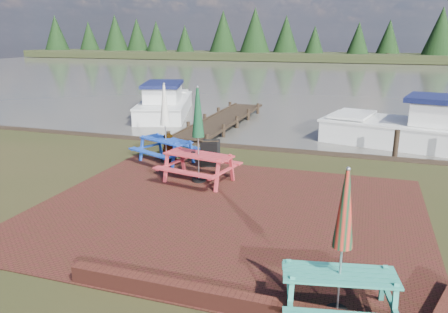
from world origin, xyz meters
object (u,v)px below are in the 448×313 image
boat_jetty (165,104)px  jetty (223,120)px  picnic_table_red (198,150)px  person (169,134)px  picnic_table_blue (166,136)px  chalkboard (210,154)px  boat_near (436,132)px  picnic_table_teal (340,267)px

boat_jetty → jetty: bearing=-43.3°
picnic_table_red → person: bearing=145.6°
picnic_table_blue → chalkboard: size_ratio=3.00×
boat_near → person: 10.14m
picnic_table_teal → picnic_table_blue: 8.76m
picnic_table_red → boat_jetty: 11.89m
picnic_table_blue → boat_near: 10.27m
chalkboard → picnic_table_blue: bearing=156.8°
picnic_table_teal → picnic_table_red: size_ratio=0.85×
chalkboard → boat_jetty: 10.58m
picnic_table_red → chalkboard: (-0.17, 1.42, -0.50)m
picnic_table_blue → jetty: 7.03m
chalkboard → boat_jetty: bearing=102.2°
picnic_table_red → boat_near: picnic_table_red is taller
boat_jetty → picnic_table_teal: bearing=-74.6°
picnic_table_blue → boat_jetty: bearing=140.2°
boat_jetty → boat_near: boat_near is taller
picnic_table_teal → boat_jetty: bearing=112.4°
boat_near → boat_jetty: bearing=89.0°
picnic_table_red → boat_jetty: (-5.96, 10.27, -0.54)m
jetty → boat_jetty: boat_jetty is taller
jetty → person: (0.35, -6.66, 0.77)m
person → picnic_table_blue: bearing=122.6°
chalkboard → jetty: (-1.94, 7.04, -0.32)m
picnic_table_blue → person: 0.32m
chalkboard → boat_near: 9.04m
chalkboard → boat_jetty: (-5.79, 8.85, -0.04)m
chalkboard → jetty: 7.31m
chalkboard → jetty: size_ratio=0.09×
picnic_table_red → boat_near: (6.93, 7.02, -0.48)m
picnic_table_teal → jetty: bearing=103.8°
boat_jetty → person: 9.47m
picnic_table_red → picnic_table_teal: bearing=-39.1°
person → jetty: bearing=-63.0°
picnic_table_blue → boat_jetty: (-4.25, 8.79, -0.49)m
picnic_table_red → jetty: picnic_table_red is taller
picnic_table_teal → boat_jetty: 18.34m
picnic_table_teal → boat_jetty: size_ratio=0.31×
jetty → person: bearing=-87.0°
boat_jetty → boat_near: 13.29m
picnic_table_teal → chalkboard: 7.77m
chalkboard → picnic_table_red: bearing=-104.2°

